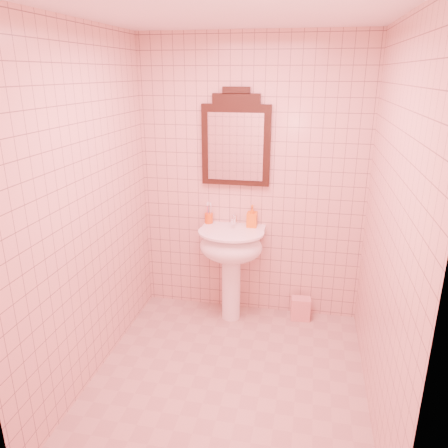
% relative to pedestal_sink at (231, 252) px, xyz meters
% --- Properties ---
extents(floor, '(2.20, 2.20, 0.00)m').
position_rel_pedestal_sink_xyz_m(floor, '(0.14, -0.87, -0.66)').
color(floor, tan).
rests_on(floor, ground).
extents(back_wall, '(2.00, 0.02, 2.50)m').
position_rel_pedestal_sink_xyz_m(back_wall, '(0.14, 0.23, 0.59)').
color(back_wall, '#DAA298').
rests_on(back_wall, floor).
extents(pedestal_sink, '(0.58, 0.58, 0.86)m').
position_rel_pedestal_sink_xyz_m(pedestal_sink, '(0.00, 0.00, 0.00)').
color(pedestal_sink, white).
rests_on(pedestal_sink, floor).
extents(faucet, '(0.04, 0.16, 0.11)m').
position_rel_pedestal_sink_xyz_m(faucet, '(0.00, 0.14, 0.26)').
color(faucet, white).
rests_on(faucet, pedestal_sink).
extents(mirror, '(0.60, 0.06, 0.83)m').
position_rel_pedestal_sink_xyz_m(mirror, '(-0.00, 0.20, 0.95)').
color(mirror, black).
rests_on(mirror, back_wall).
extents(toothbrush_cup, '(0.07, 0.07, 0.17)m').
position_rel_pedestal_sink_xyz_m(toothbrush_cup, '(-0.24, 0.17, 0.25)').
color(toothbrush_cup, '#D75312').
rests_on(toothbrush_cup, pedestal_sink).
extents(soap_dispenser, '(0.09, 0.09, 0.20)m').
position_rel_pedestal_sink_xyz_m(soap_dispenser, '(0.16, 0.15, 0.30)').
color(soap_dispenser, orange).
rests_on(soap_dispenser, pedestal_sink).
extents(towel, '(0.18, 0.13, 0.21)m').
position_rel_pedestal_sink_xyz_m(towel, '(0.64, 0.11, -0.56)').
color(towel, pink).
rests_on(towel, floor).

